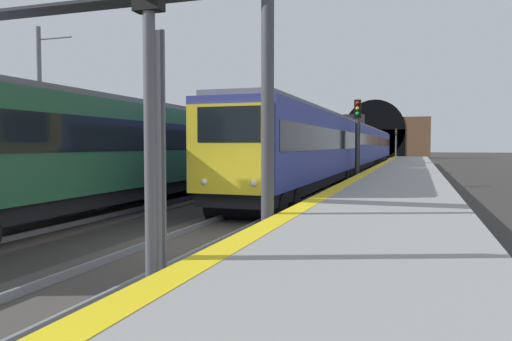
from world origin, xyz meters
The scene contains 13 objects.
ground_plane centered at (0.00, 0.00, 0.00)m, with size 320.00×320.00×0.00m, color #302D2B.
platform_right centered at (0.00, -4.33, 0.46)m, with size 112.00×4.12×0.92m, color gray.
platform_right_edge_strip centered at (0.00, -2.52, 0.93)m, with size 112.00×0.50×0.01m, color yellow.
track_main_line centered at (0.00, 0.00, 0.04)m, with size 160.00×3.16×0.21m.
track_adjacent_line centered at (0.00, 5.06, 0.04)m, with size 160.00×2.95×0.21m.
train_main_approaching centered at (30.96, 0.00, 2.33)m, with size 57.46×2.89×4.99m.
train_adjacent_platform centered at (22.79, 5.06, 2.31)m, with size 57.87×2.99×4.92m.
railway_signal_near centered at (-5.13, -1.86, 3.14)m, with size 0.39×0.38×5.19m.
railway_signal_mid centered at (17.73, -1.86, 3.05)m, with size 0.39×0.38×5.02m.
railway_signal_far centered at (70.66, -1.86, 3.10)m, with size 0.39×0.38×5.11m.
overhead_signal_gantry centered at (-0.60, 2.53, 5.11)m, with size 0.70×9.47×6.63m.
tunnel_portal centered at (83.21, 2.53, 3.82)m, with size 2.22×19.83×11.10m.
catenary_mast_near centered at (8.01, 11.81, 4.09)m, with size 0.22×1.96×7.98m.
Camera 1 is at (-10.71, -5.16, 2.43)m, focal length 34.15 mm.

